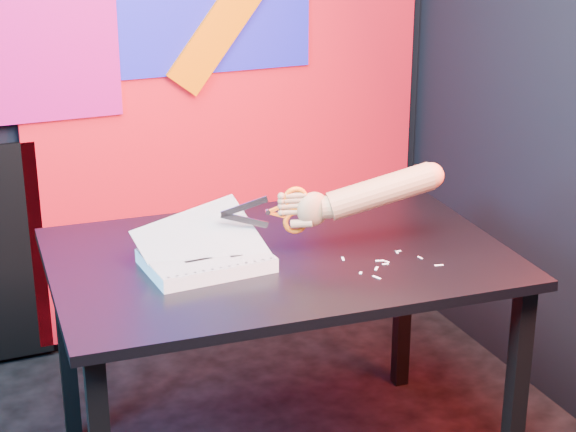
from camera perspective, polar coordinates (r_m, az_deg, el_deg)
name	(u,v)px	position (r m, az deg, el deg)	size (l,w,h in m)	color
room	(167,95)	(2.11, -7.20, 7.12)	(3.01, 3.01, 2.71)	black
backdrop	(77,115)	(3.61, -12.40, 5.85)	(2.88, 0.05, 2.08)	red
work_table	(279,278)	(2.84, -0.53, -3.70)	(1.37, 0.96, 0.75)	black
printout_stack	(206,259)	(2.72, -4.89, -2.58)	(0.37, 0.27, 0.18)	white
scissors	(289,211)	(2.75, 0.09, 0.32)	(0.25, 0.06, 0.14)	#AAAAAA
hand_forearm	(369,194)	(2.78, 4.84, 1.31)	(0.47, 0.15, 0.17)	#A46E4F
paper_clippings	(386,263)	(2.75, 5.85, -2.81)	(0.25, 0.18, 0.00)	white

